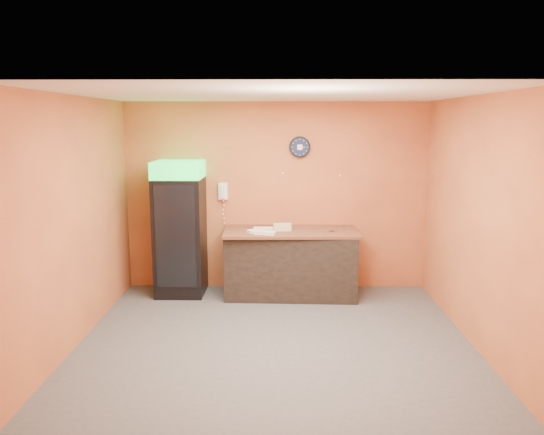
{
  "coord_description": "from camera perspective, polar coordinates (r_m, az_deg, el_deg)",
  "views": [
    {
      "loc": [
        0.04,
        -5.88,
        2.5
      ],
      "look_at": [
        -0.04,
        0.6,
        1.33
      ],
      "focal_mm": 35.0,
      "sensor_mm": 36.0,
      "label": 1
    }
  ],
  "objects": [
    {
      "name": "sub_roll_stack",
      "position": [
        7.56,
        1.12,
        -1.05
      ],
      "size": [
        0.26,
        0.11,
        0.11
      ],
      "rotation": [
        0.0,
        0.0,
        0.08
      ],
      "color": "beige",
      "rests_on": "butcher_paper"
    },
    {
      "name": "wrapped_sandwich_mid",
      "position": [
        7.33,
        -0.78,
        -1.66
      ],
      "size": [
        0.32,
        0.19,
        0.04
      ],
      "primitive_type": "cube",
      "rotation": [
        0.0,
        0.0,
        -0.25
      ],
      "color": "silver",
      "rests_on": "butcher_paper"
    },
    {
      "name": "butcher_paper",
      "position": [
        7.63,
        2.07,
        -1.5
      ],
      "size": [
        1.94,
        0.95,
        0.04
      ],
      "primitive_type": "cube",
      "rotation": [
        0.0,
        0.0,
        0.02
      ],
      "color": "brown",
      "rests_on": "prep_counter"
    },
    {
      "name": "wrapped_sandwich_right",
      "position": [
        7.61,
        -0.92,
        -1.23
      ],
      "size": [
        0.29,
        0.12,
        0.04
      ],
      "primitive_type": "cube",
      "rotation": [
        0.0,
        0.0,
        -0.02
      ],
      "color": "silver",
      "rests_on": "butcher_paper"
    },
    {
      "name": "kitchen_tool",
      "position": [
        7.6,
        2.06,
        -1.16
      ],
      "size": [
        0.06,
        0.06,
        0.06
      ],
      "primitive_type": "cylinder",
      "color": "silver",
      "rests_on": "butcher_paper"
    },
    {
      "name": "left_wall",
      "position": [
        6.41,
        -20.21,
        -0.3
      ],
      "size": [
        0.02,
        4.0,
        2.8
      ],
      "primitive_type": "cube",
      "color": "#D3713B",
      "rests_on": "floor"
    },
    {
      "name": "back_wall",
      "position": [
        7.96,
        0.44,
        2.28
      ],
      "size": [
        4.5,
        0.02,
        2.8
      ],
      "primitive_type": "cube",
      "color": "#D3713B",
      "rests_on": "floor"
    },
    {
      "name": "floor",
      "position": [
        6.39,
        0.33,
        -12.8
      ],
      "size": [
        4.5,
        4.5,
        0.0
      ],
      "primitive_type": "plane",
      "color": "#47474C",
      "rests_on": "ground"
    },
    {
      "name": "ceiling",
      "position": [
        5.89,
        0.36,
        13.14
      ],
      "size": [
        4.5,
        4.0,
        0.02
      ],
      "primitive_type": "cube",
      "color": "white",
      "rests_on": "back_wall"
    },
    {
      "name": "wall_phone",
      "position": [
        7.94,
        -5.27,
        2.83
      ],
      "size": [
        0.13,
        0.11,
        0.25
      ],
      "color": "white",
      "rests_on": "back_wall"
    },
    {
      "name": "right_wall",
      "position": [
        6.38,
        20.99,
        -0.4
      ],
      "size": [
        0.02,
        4.0,
        2.8
      ],
      "primitive_type": "cube",
      "color": "#D3713B",
      "rests_on": "floor"
    },
    {
      "name": "beverage_cooler",
      "position": [
        7.78,
        -9.9,
        -1.39
      ],
      "size": [
        0.69,
        0.7,
        1.95
      ],
      "rotation": [
        0.0,
        0.0,
        -0.01
      ],
      "color": "black",
      "rests_on": "floor"
    },
    {
      "name": "prep_counter",
      "position": [
        7.74,
        2.05,
        -5.02
      ],
      "size": [
        1.89,
        0.89,
        0.93
      ],
      "primitive_type": "cube",
      "rotation": [
        0.0,
        0.0,
        -0.03
      ],
      "color": "black",
      "rests_on": "floor"
    },
    {
      "name": "wall_clock",
      "position": [
        7.87,
        3.0,
        7.58
      ],
      "size": [
        0.31,
        0.06,
        0.31
      ],
      "color": "black",
      "rests_on": "back_wall"
    },
    {
      "name": "wrapped_sandwich_left",
      "position": [
        7.47,
        -1.59,
        -1.43
      ],
      "size": [
        0.3,
        0.25,
        0.04
      ],
      "primitive_type": "cube",
      "rotation": [
        0.0,
        0.0,
        0.58
      ],
      "color": "silver",
      "rests_on": "butcher_paper"
    }
  ]
}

